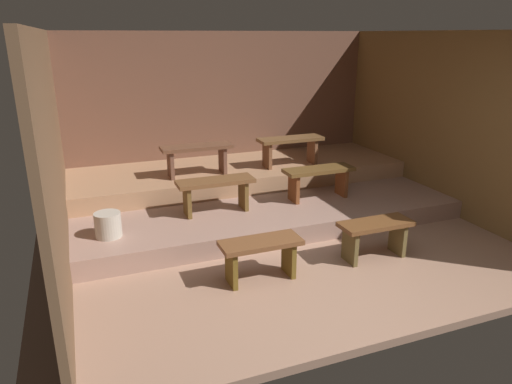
{
  "coord_description": "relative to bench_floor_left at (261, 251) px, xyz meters",
  "views": [
    {
      "loc": [
        -2.26,
        -3.03,
        2.36
      ],
      "look_at": [
        -0.18,
        2.3,
        0.44
      ],
      "focal_mm": 33.07,
      "sensor_mm": 36.0,
      "label": 1
    }
  ],
  "objects": [
    {
      "name": "bench_middle_right",
      "position": [
        1.39,
        2.29,
        0.48
      ],
      "size": [
        0.98,
        0.33,
        0.43
      ],
      "color": "brown",
      "rests_on": "platform_middle"
    },
    {
      "name": "platform_lower",
      "position": [
        0.67,
        1.94,
        -0.19
      ],
      "size": [
        4.91,
        2.74,
        0.24
      ],
      "primitive_type": "cube",
      "color": "#9E7A6B",
      "rests_on": "ground"
    },
    {
      "name": "ground",
      "position": [
        0.67,
        1.2,
        -0.35
      ],
      "size": [
        5.71,
        5.03,
        0.08
      ],
      "primitive_type": "cube",
      "color": "#A17963"
    },
    {
      "name": "bench_lower_left",
      "position": [
        -0.04,
        1.39,
        0.24
      ],
      "size": [
        0.96,
        0.33,
        0.43
      ],
      "color": "brown",
      "rests_on": "platform_lower"
    },
    {
      "name": "platform_middle",
      "position": [
        0.67,
        2.57,
        0.04
      ],
      "size": [
        4.91,
        1.49,
        0.24
      ],
      "primitive_type": "cube",
      "color": "tan",
      "rests_on": "platform_lower"
    },
    {
      "name": "bench_floor_left",
      "position": [
        0.0,
        0.0,
        0.0
      ],
      "size": [
        0.82,
        0.33,
        0.43
      ],
      "color": "brown",
      "rests_on": "ground"
    },
    {
      "name": "bench_floor_right",
      "position": [
        1.35,
        0.0,
        0.0
      ],
      "size": [
        0.82,
        0.33,
        0.43
      ],
      "color": "brown",
      "rests_on": "ground"
    },
    {
      "name": "bench_middle_left",
      "position": [
        -0.04,
        2.29,
        0.48
      ],
      "size": [
        0.98,
        0.33,
        0.43
      ],
      "color": "brown",
      "rests_on": "platform_middle"
    },
    {
      "name": "wall_right",
      "position": [
        3.16,
        1.2,
        0.89
      ],
      "size": [
        0.06,
        5.03,
        2.4
      ],
      "primitive_type": "cube",
      "color": "brown",
      "rests_on": "ground"
    },
    {
      "name": "wall_left",
      "position": [
        -1.81,
        1.2,
        0.89
      ],
      "size": [
        0.06,
        5.03,
        2.4
      ],
      "primitive_type": "cube",
      "color": "brown",
      "rests_on": "ground"
    },
    {
      "name": "pail_lower",
      "position": [
        -1.36,
        1.1,
        0.07
      ],
      "size": [
        0.29,
        0.29,
        0.28
      ],
      "primitive_type": "cylinder",
      "color": "#B2A899",
      "rests_on": "platform_lower"
    },
    {
      "name": "wall_back",
      "position": [
        0.67,
        3.34,
        0.89
      ],
      "size": [
        5.71,
        0.06,
        2.4
      ],
      "primitive_type": "cube",
      "color": "brown",
      "rests_on": "ground"
    },
    {
      "name": "bench_lower_right",
      "position": [
        1.39,
        1.39,
        0.24
      ],
      "size": [
        0.96,
        0.33,
        0.43
      ],
      "color": "brown",
      "rests_on": "platform_lower"
    }
  ]
}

